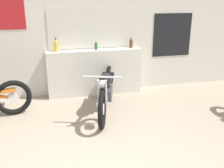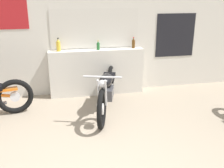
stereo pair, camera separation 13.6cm
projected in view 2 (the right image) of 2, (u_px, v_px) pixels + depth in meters
The scene contains 6 objects.
wall_back at pixel (73, 31), 5.57m from camera, with size 10.00×0.07×2.80m.
sill_counter at pixel (97, 72), 5.79m from camera, with size 2.06×0.28×1.00m.
bottle_leftmost at pixel (58, 45), 5.45m from camera, with size 0.09×0.09×0.28m.
bottle_left_center at pixel (98, 46), 5.60m from camera, with size 0.06×0.06×0.20m.
bottle_center at pixel (133, 43), 5.78m from camera, with size 0.07×0.07×0.24m.
motorcycle_black at pixel (107, 89), 4.97m from camera, with size 0.85×2.06×0.87m.
Camera 2 is at (-0.34, -2.23, 2.13)m, focal length 42.00 mm.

